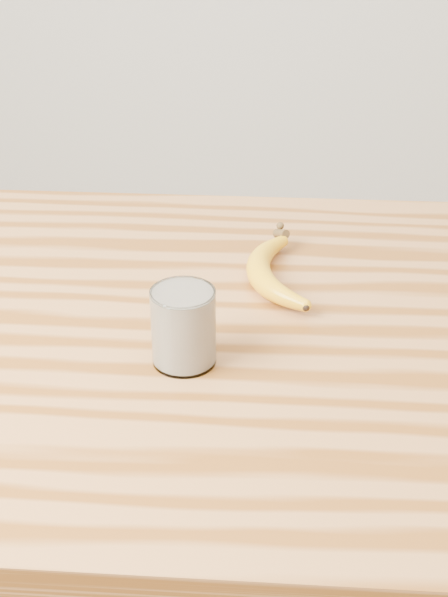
{
  "coord_description": "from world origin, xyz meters",
  "views": [
    {
      "loc": [
        -0.09,
        -0.87,
        1.45
      ],
      "look_at": [
        -0.15,
        0.01,
        0.93
      ],
      "focal_mm": 50.0,
      "sensor_mm": 36.0,
      "label": 1
    }
  ],
  "objects": [
    {
      "name": "table",
      "position": [
        0.0,
        0.0,
        0.77
      ],
      "size": [
        1.2,
        0.8,
        0.9
      ],
      "color": "#A46938",
      "rests_on": "ground"
    },
    {
      "name": "smoothie_glass",
      "position": [
        -0.19,
        -0.08,
        0.95
      ],
      "size": [
        0.07,
        0.07,
        0.09
      ],
      "color": "white",
      "rests_on": "table"
    },
    {
      "name": "banana",
      "position": [
        -0.11,
        0.11,
        0.92
      ],
      "size": [
        0.14,
        0.28,
        0.03
      ],
      "primitive_type": null,
      "rotation": [
        0.0,
        0.0,
        0.16
      ],
      "color": "orange",
      "rests_on": "table"
    }
  ]
}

